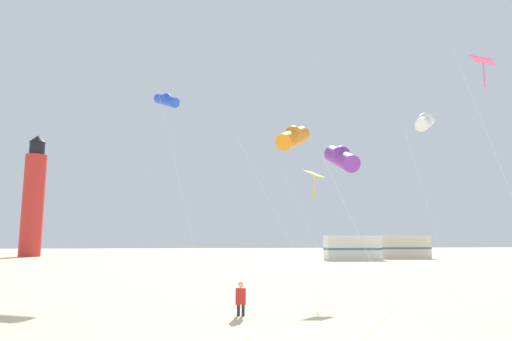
{
  "coord_description": "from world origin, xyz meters",
  "views": [
    {
      "loc": [
        -2.38,
        -8.19,
        2.61
      ],
      "look_at": [
        -0.53,
        8.71,
        5.16
      ],
      "focal_mm": 31.2,
      "sensor_mm": 36.0,
      "label": 1
    }
  ],
  "objects_px": {
    "kite_tube_violet": "(341,158)",
    "rv_van_white": "(352,248)",
    "kite_flyer_standing": "(241,298)",
    "kite_diamond_gold": "(314,178)",
    "kite_tube_orange": "(293,137)",
    "lighthouse_distant": "(33,199)",
    "rv_van_cream": "(403,247)",
    "kite_tube_blue": "(167,100)",
    "kite_diamond_rainbow": "(484,69)",
    "kite_tube_white": "(425,122)"
  },
  "relations": [
    {
      "from": "kite_tube_violet",
      "to": "rv_van_white",
      "type": "height_order",
      "value": "kite_tube_violet"
    },
    {
      "from": "kite_flyer_standing",
      "to": "kite_diamond_gold",
      "type": "xyz_separation_m",
      "value": [
        4.17,
        6.56,
        4.97
      ]
    },
    {
      "from": "kite_diamond_gold",
      "to": "rv_van_white",
      "type": "height_order",
      "value": "kite_diamond_gold"
    },
    {
      "from": "kite_tube_orange",
      "to": "kite_diamond_gold",
      "type": "relative_size",
      "value": 1.27
    },
    {
      "from": "kite_flyer_standing",
      "to": "kite_diamond_gold",
      "type": "relative_size",
      "value": 0.19
    },
    {
      "from": "lighthouse_distant",
      "to": "rv_van_cream",
      "type": "distance_m",
      "value": 49.86
    },
    {
      "from": "kite_diamond_gold",
      "to": "rv_van_cream",
      "type": "relative_size",
      "value": 0.92
    },
    {
      "from": "lighthouse_distant",
      "to": "kite_tube_violet",
      "type": "bearing_deg",
      "value": -57.89
    },
    {
      "from": "rv_van_cream",
      "to": "rv_van_white",
      "type": "bearing_deg",
      "value": -156.31
    },
    {
      "from": "rv_van_white",
      "to": "rv_van_cream",
      "type": "bearing_deg",
      "value": 22.94
    },
    {
      "from": "kite_tube_violet",
      "to": "kite_tube_blue",
      "type": "bearing_deg",
      "value": 122.15
    },
    {
      "from": "kite_tube_orange",
      "to": "lighthouse_distant",
      "type": "relative_size",
      "value": 0.45
    },
    {
      "from": "kite_diamond_rainbow",
      "to": "rv_van_cream",
      "type": "distance_m",
      "value": 40.55
    },
    {
      "from": "kite_tube_violet",
      "to": "kite_diamond_gold",
      "type": "distance_m",
      "value": 4.32
    },
    {
      "from": "kite_flyer_standing",
      "to": "lighthouse_distant",
      "type": "height_order",
      "value": "lighthouse_distant"
    },
    {
      "from": "kite_flyer_standing",
      "to": "kite_tube_white",
      "type": "relative_size",
      "value": 0.12
    },
    {
      "from": "kite_tube_white",
      "to": "kite_tube_blue",
      "type": "height_order",
      "value": "kite_tube_blue"
    },
    {
      "from": "lighthouse_distant",
      "to": "rv_van_white",
      "type": "bearing_deg",
      "value": -17.53
    },
    {
      "from": "kite_tube_violet",
      "to": "kite_tube_orange",
      "type": "distance_m",
      "value": 2.27
    },
    {
      "from": "kite_tube_blue",
      "to": "rv_van_cream",
      "type": "relative_size",
      "value": 1.99
    },
    {
      "from": "kite_tube_orange",
      "to": "kite_tube_blue",
      "type": "distance_m",
      "value": 15.1
    },
    {
      "from": "rv_van_cream",
      "to": "kite_tube_blue",
      "type": "bearing_deg",
      "value": -138.34
    },
    {
      "from": "lighthouse_distant",
      "to": "kite_flyer_standing",
      "type": "bearing_deg",
      "value": -62.91
    },
    {
      "from": "kite_diamond_gold",
      "to": "kite_tube_blue",
      "type": "height_order",
      "value": "kite_tube_blue"
    },
    {
      "from": "kite_tube_orange",
      "to": "kite_tube_violet",
      "type": "bearing_deg",
      "value": -26.75
    },
    {
      "from": "kite_tube_white",
      "to": "kite_tube_violet",
      "type": "bearing_deg",
      "value": -140.83
    },
    {
      "from": "kite_tube_white",
      "to": "rv_van_white",
      "type": "relative_size",
      "value": 1.49
    },
    {
      "from": "kite_tube_blue",
      "to": "rv_van_cream",
      "type": "bearing_deg",
      "value": 40.53
    },
    {
      "from": "kite_diamond_rainbow",
      "to": "rv_van_cream",
      "type": "bearing_deg",
      "value": 70.98
    },
    {
      "from": "kite_diamond_rainbow",
      "to": "kite_tube_blue",
      "type": "xyz_separation_m",
      "value": [
        -14.62,
        13.96,
        2.53
      ]
    },
    {
      "from": "kite_diamond_rainbow",
      "to": "rv_van_white",
      "type": "distance_m",
      "value": 35.76
    },
    {
      "from": "kite_flyer_standing",
      "to": "kite_diamond_gold",
      "type": "distance_m",
      "value": 9.23
    },
    {
      "from": "kite_tube_white",
      "to": "kite_flyer_standing",
      "type": "bearing_deg",
      "value": -145.02
    },
    {
      "from": "kite_diamond_rainbow",
      "to": "rv_van_white",
      "type": "height_order",
      "value": "kite_diamond_rainbow"
    },
    {
      "from": "kite_tube_white",
      "to": "rv_van_white",
      "type": "distance_m",
      "value": 29.97
    },
    {
      "from": "kite_tube_violet",
      "to": "rv_van_cream",
      "type": "height_order",
      "value": "kite_tube_violet"
    },
    {
      "from": "lighthouse_distant",
      "to": "rv_van_cream",
      "type": "xyz_separation_m",
      "value": [
        48.46,
        -9.76,
        -6.45
      ]
    },
    {
      "from": "kite_diamond_gold",
      "to": "lighthouse_distant",
      "type": "xyz_separation_m",
      "value": [
        -29.22,
        42.42,
        2.26
      ]
    },
    {
      "from": "kite_diamond_rainbow",
      "to": "rv_van_white",
      "type": "xyz_separation_m",
      "value": [
        5.36,
        34.38,
        -8.28
      ]
    },
    {
      "from": "kite_flyer_standing",
      "to": "rv_van_cream",
      "type": "distance_m",
      "value": 45.68
    },
    {
      "from": "kite_tube_white",
      "to": "rv_van_white",
      "type": "xyz_separation_m",
      "value": [
        5.1,
        28.56,
        -7.53
      ]
    },
    {
      "from": "kite_flyer_standing",
      "to": "rv_van_white",
      "type": "height_order",
      "value": "rv_van_white"
    },
    {
      "from": "kite_diamond_rainbow",
      "to": "kite_tube_violet",
      "type": "distance_m",
      "value": 7.31
    },
    {
      "from": "kite_diamond_rainbow",
      "to": "kite_tube_orange",
      "type": "distance_m",
      "value": 8.61
    },
    {
      "from": "kite_diamond_gold",
      "to": "rv_van_cream",
      "type": "bearing_deg",
      "value": 59.49
    },
    {
      "from": "kite_diamond_rainbow",
      "to": "kite_diamond_gold",
      "type": "bearing_deg",
      "value": 142.32
    },
    {
      "from": "kite_diamond_gold",
      "to": "rv_van_white",
      "type": "relative_size",
      "value": 0.93
    },
    {
      "from": "kite_diamond_gold",
      "to": "lighthouse_distant",
      "type": "relative_size",
      "value": 0.36
    },
    {
      "from": "kite_flyer_standing",
      "to": "kite_tube_blue",
      "type": "relative_size",
      "value": 0.09
    },
    {
      "from": "kite_tube_orange",
      "to": "lighthouse_distant",
      "type": "distance_m",
      "value": 53.45
    }
  ]
}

